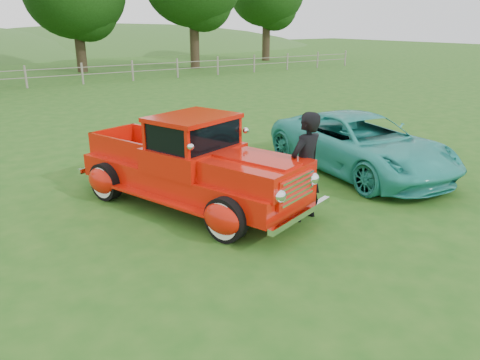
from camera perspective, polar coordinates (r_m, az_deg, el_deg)
ground at (r=7.94m, az=5.59°, el=-6.78°), size 140.00×140.00×0.00m
fence_line at (r=28.02m, az=-24.66°, el=11.36°), size 48.00×0.12×1.20m
red_pickup at (r=8.97m, az=-5.89°, el=1.70°), size 3.33×5.28×1.78m
teal_sedan at (r=11.39m, az=14.49°, el=4.29°), size 2.76×5.12×1.36m
man at (r=8.32m, az=7.99°, el=1.59°), size 0.79×0.60×1.97m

